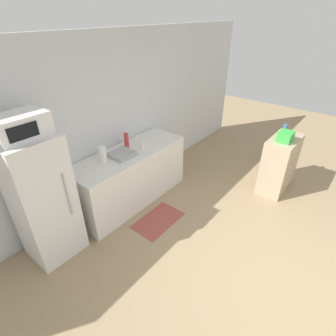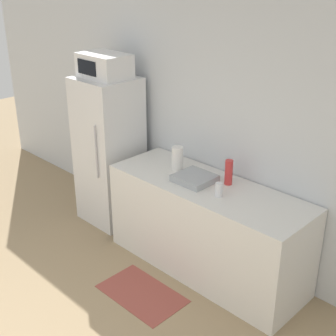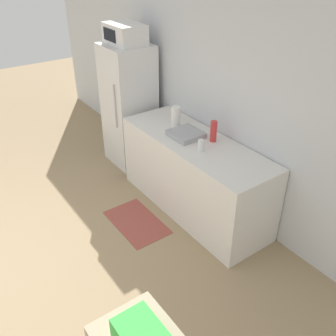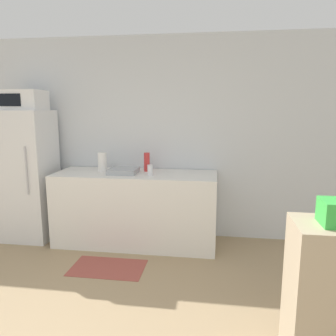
{
  "view_description": "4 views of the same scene",
  "coord_description": "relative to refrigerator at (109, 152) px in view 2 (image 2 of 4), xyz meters",
  "views": [
    {
      "loc": [
        -2.22,
        -0.04,
        2.8
      ],
      "look_at": [
        0.15,
        1.87,
        0.96
      ],
      "focal_mm": 28.0,
      "sensor_mm": 36.0,
      "label": 1
    },
    {
      "loc": [
        2.64,
        -0.28,
        2.78
      ],
      "look_at": [
        0.18,
        2.22,
        1.22
      ],
      "focal_mm": 50.0,
      "sensor_mm": 36.0,
      "label": 2
    },
    {
      "loc": [
        3.0,
        0.34,
        2.79
      ],
      "look_at": [
        0.49,
        2.14,
        0.9
      ],
      "focal_mm": 40.0,
      "sensor_mm": 36.0,
      "label": 3
    },
    {
      "loc": [
        1.18,
        -1.14,
        1.69
      ],
      "look_at": [
        0.74,
        1.88,
        1.13
      ],
      "focal_mm": 35.0,
      "sensor_mm": 36.0,
      "label": 4
    }
  ],
  "objects": [
    {
      "name": "bottle_tall",
      "position": [
        1.54,
        0.16,
        0.19
      ],
      "size": [
        0.07,
        0.07,
        0.24
      ],
      "primitive_type": "cylinder",
      "color": "red",
      "rests_on": "counter"
    },
    {
      "name": "microwave",
      "position": [
        -0.0,
        -0.0,
        0.96
      ],
      "size": [
        0.53,
        0.37,
        0.25
      ],
      "color": "white",
      "rests_on": "refrigerator"
    },
    {
      "name": "bottle_short",
      "position": [
        1.63,
        -0.1,
        0.13
      ],
      "size": [
        0.07,
        0.07,
        0.13
      ],
      "primitive_type": "cylinder",
      "color": "silver",
      "rests_on": "counter"
    },
    {
      "name": "paper_towel_roll",
      "position": [
        0.99,
        0.06,
        0.19
      ],
      "size": [
        0.11,
        0.11,
        0.24
      ],
      "primitive_type": "cylinder",
      "color": "white",
      "rests_on": "counter"
    },
    {
      "name": "wall_back",
      "position": [
        1.22,
        0.4,
        0.47
      ],
      "size": [
        8.0,
        0.06,
        2.6
      ],
      "primitive_type": "cube",
      "color": "silver",
      "rests_on": "ground_plane"
    },
    {
      "name": "counter",
      "position": [
        1.43,
        0.01,
        -0.38
      ],
      "size": [
        2.0,
        0.7,
        0.9
      ],
      "primitive_type": "cube",
      "color": "silver",
      "rests_on": "ground_plane"
    },
    {
      "name": "refrigerator",
      "position": [
        0.0,
        0.0,
        0.0
      ],
      "size": [
        0.62,
        0.6,
        1.67
      ],
      "color": "silver",
      "rests_on": "ground_plane"
    },
    {
      "name": "kitchen_rug",
      "position": [
        1.28,
        -0.71,
        -0.83
      ],
      "size": [
        0.79,
        0.48,
        0.01
      ],
      "primitive_type": "cube",
      "color": "#99473D",
      "rests_on": "ground_plane"
    },
    {
      "name": "sink_basin",
      "position": [
        1.28,
        -0.02,
        0.1
      ],
      "size": [
        0.34,
        0.33,
        0.06
      ],
      "primitive_type": "cube",
      "color": "#9EA3A8",
      "rests_on": "counter"
    }
  ]
}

